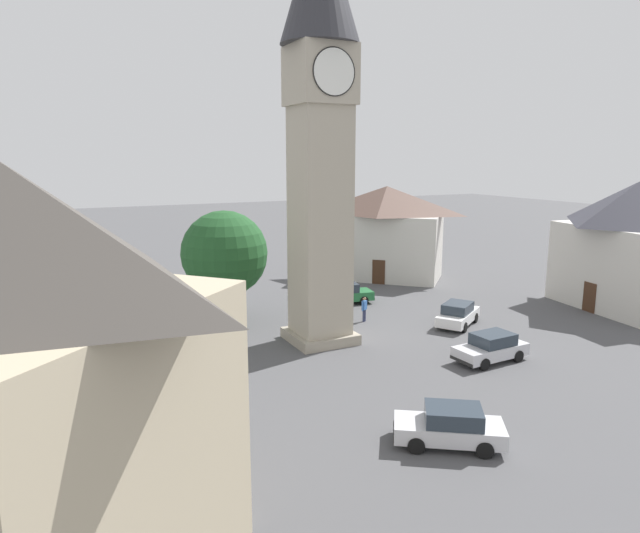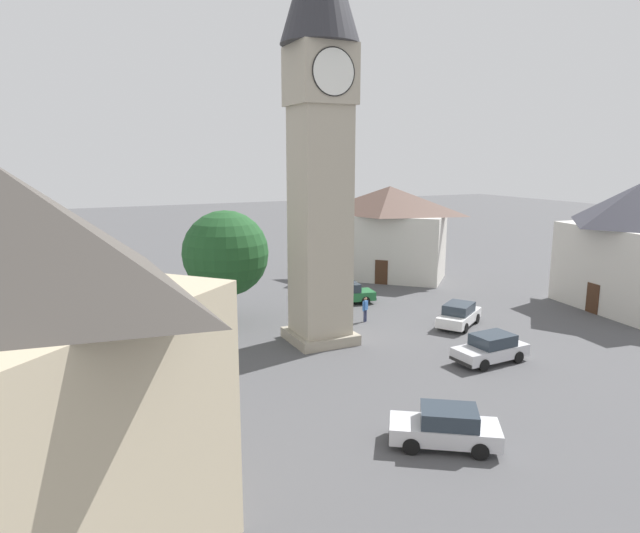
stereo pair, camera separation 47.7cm
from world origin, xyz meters
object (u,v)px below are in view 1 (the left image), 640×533
(building_hall_far, at_px, (633,245))
(clock_tower, at_px, (320,95))
(building_terrace_right, at_px, (386,232))
(car_blue_kerb, at_px, (153,355))
(car_red_corner, at_px, (458,314))
(pedestrian, at_px, (364,307))
(car_silver_kerb, at_px, (491,347))
(car_black_far, at_px, (344,293))
(car_white_side, at_px, (450,426))
(building_shop_left, at_px, (4,376))
(tree, at_px, (225,254))

(building_hall_far, bearing_deg, clock_tower, 172.03)
(building_terrace_right, height_order, building_hall_far, building_hall_far)
(clock_tower, relative_size, building_hall_far, 2.33)
(car_blue_kerb, height_order, car_red_corner, same)
(pedestrian, bearing_deg, car_blue_kerb, -170.04)
(car_silver_kerb, height_order, car_black_far, same)
(car_silver_kerb, xyz_separation_m, car_white_side, (-7.77, -6.11, 0.00))
(clock_tower, relative_size, car_blue_kerb, 5.75)
(car_white_side, distance_m, building_shop_left, 15.10)
(car_blue_kerb, xyz_separation_m, car_black_far, (15.19, 7.19, 0.00))
(building_hall_far, bearing_deg, car_red_corner, 171.74)
(car_white_side, bearing_deg, clock_tower, 85.20)
(car_red_corner, relative_size, building_shop_left, 0.35)
(building_shop_left, relative_size, building_hall_far, 1.20)
(clock_tower, distance_m, building_terrace_right, 21.16)
(car_blue_kerb, relative_size, car_silver_kerb, 0.99)
(pedestrian, height_order, building_shop_left, building_shop_left)
(car_blue_kerb, height_order, car_white_side, same)
(car_white_side, xyz_separation_m, pedestrian, (5.51, 15.48, 0.25))
(car_blue_kerb, relative_size, building_terrace_right, 0.38)
(clock_tower, relative_size, pedestrian, 14.21)
(car_silver_kerb, bearing_deg, car_red_corner, 65.39)
(clock_tower, bearing_deg, car_blue_kerb, -178.65)
(building_hall_far, bearing_deg, building_shop_left, -164.60)
(pedestrian, xyz_separation_m, tree, (-8.28, 3.74, 3.62))
(building_terrace_right, bearing_deg, pedestrian, -128.62)
(clock_tower, bearing_deg, building_hall_far, -7.97)
(car_silver_kerb, relative_size, building_shop_left, 0.34)
(car_red_corner, distance_m, car_white_side, 15.92)
(car_black_far, bearing_deg, pedestrian, -103.13)
(clock_tower, height_order, pedestrian, clock_tower)
(tree, xyz_separation_m, building_hall_far, (27.11, -9.24, 0.00))
(car_silver_kerb, distance_m, car_red_corner, 6.47)
(car_white_side, distance_m, pedestrian, 16.43)
(car_silver_kerb, height_order, building_shop_left, building_shop_left)
(car_red_corner, xyz_separation_m, building_shop_left, (-24.75, -12.65, 4.85))
(car_red_corner, distance_m, pedestrian, 6.06)
(car_silver_kerb, distance_m, pedestrian, 9.64)
(clock_tower, bearing_deg, tree, 122.98)
(car_black_far, bearing_deg, car_blue_kerb, -154.67)
(clock_tower, bearing_deg, car_black_far, 51.71)
(car_blue_kerb, xyz_separation_m, building_terrace_right, (22.89, 13.49, 3.43))
(building_shop_left, distance_m, building_terrace_right, 39.45)
(clock_tower, height_order, tree, clock_tower)
(car_white_side, distance_m, building_hall_far, 26.59)
(building_terrace_right, distance_m, building_hall_far, 19.32)
(car_blue_kerb, relative_size, car_black_far, 0.96)
(car_white_side, height_order, pedestrian, pedestrian)
(car_red_corner, relative_size, car_black_far, 1.01)
(car_white_side, relative_size, tree, 0.59)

